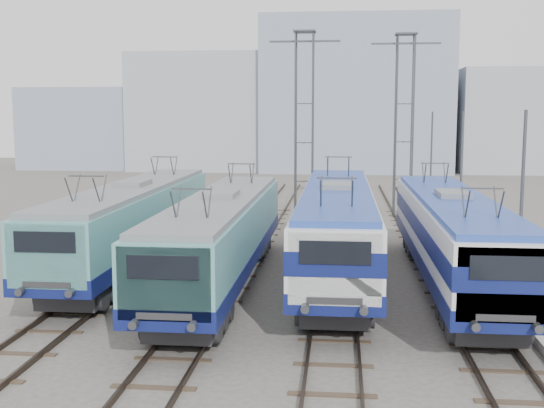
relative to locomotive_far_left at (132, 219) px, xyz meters
The scene contains 15 objects.
ground 9.90m from the locomotive_far_left, 45.52° to the right, with size 160.00×160.00×0.00m, color #514C47.
platform 17.12m from the locomotive_far_left, ahead, with size 4.00×70.00×0.30m, color #9E9E99.
locomotive_far_left is the anchor object (origin of this frame).
locomotive_center_left 5.41m from the locomotive_far_left, 33.75° to the right, with size 2.82×17.82×3.35m.
locomotive_center_right 9.04m from the locomotive_far_left, ahead, with size 2.95×18.65×3.51m.
locomotive_far_right 13.67m from the locomotive_far_left, ahead, with size 2.84×17.98×3.38m.
catenary_tower_west 17.13m from the locomotive_far_left, 65.95° to the left, with size 4.50×1.20×12.00m.
catenary_tower_east 22.09m from the locomotive_far_left, 52.27° to the left, with size 4.50×1.20×12.00m.
mast_front 16.15m from the locomotive_far_left, 17.61° to the right, with size 0.12×0.12×7.00m, color #3F4247.
mast_mid 16.97m from the locomotive_far_left, 24.90° to the left, with size 0.12×0.12×7.00m, color #3F4247.
mast_rear 24.56m from the locomotive_far_left, 51.25° to the left, with size 0.12×0.12×7.00m, color #3F4247.
building_west 55.80m from the locomotive_far_left, 97.49° to the left, with size 18.00×12.00×14.00m, color #949BA5.
building_center 56.57m from the locomotive_far_left, 78.97° to the left, with size 22.00×14.00×18.00m, color #838EA1.
building_east 63.23m from the locomotive_far_left, 60.85° to the left, with size 16.00×12.00×12.00m, color #949BA5.
building_far_west 59.89m from the locomotive_far_left, 112.87° to the left, with size 14.00×10.00×10.00m, color #838EA1.
Camera 1 is at (2.38, -22.01, 6.87)m, focal length 45.00 mm.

